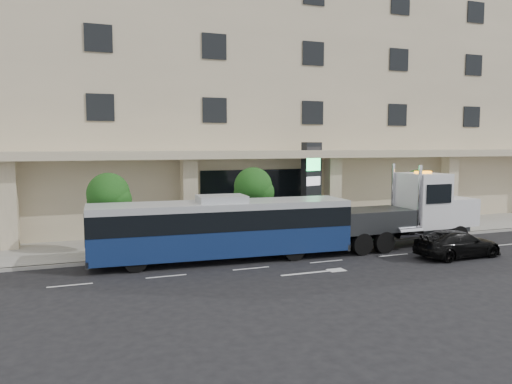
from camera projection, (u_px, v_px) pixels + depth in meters
ground at (312, 255)px, 26.25m from camera, size 120.00×120.00×0.00m
sidewalk at (275, 237)px, 30.90m from camera, size 120.00×6.00×0.15m
curb at (296, 247)px, 28.11m from camera, size 120.00×0.30×0.15m
convention_center at (225, 92)px, 39.67m from camera, size 60.00×17.60×20.00m
tree_left at (109, 197)px, 25.79m from camera, size 2.27×2.20×4.22m
tree_mid at (254, 189)px, 28.59m from camera, size 2.28×2.20×4.38m
tree_right at (418, 187)px, 32.67m from camera, size 2.10×2.00×4.04m
city_bus at (222, 227)px, 24.95m from camera, size 13.11×3.47×3.29m
tow_truck at (409, 212)px, 28.59m from camera, size 10.32×2.77×4.70m
black_sedan at (457, 244)px, 25.77m from camera, size 4.87×2.10×1.40m
signage_pylon at (311, 186)px, 32.71m from camera, size 1.53×0.99×5.82m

